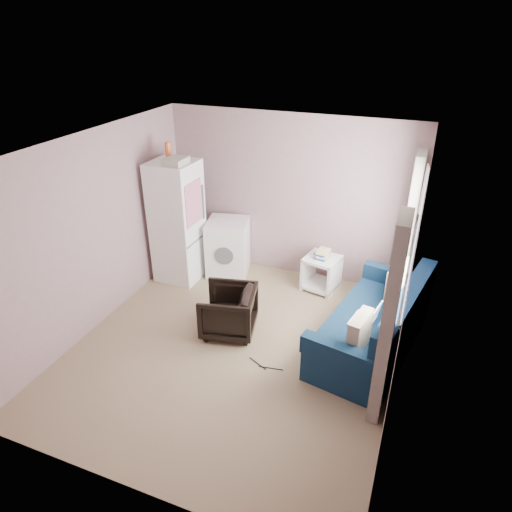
# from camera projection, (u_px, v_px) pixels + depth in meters

# --- Properties ---
(room) EXTENTS (3.84, 4.24, 2.54)m
(room) POSITION_uv_depth(u_px,v_px,m) (234.00, 259.00, 5.12)
(room) COLOR #998264
(room) RESTS_ON ground
(armchair) EXTENTS (0.75, 0.78, 0.68)m
(armchair) POSITION_uv_depth(u_px,v_px,m) (228.00, 309.00, 5.84)
(armchair) COLOR black
(armchair) RESTS_ON ground
(fridge) EXTENTS (0.67, 0.65, 2.11)m
(fridge) POSITION_uv_depth(u_px,v_px,m) (177.00, 221.00, 6.83)
(fridge) COLOR white
(fridge) RESTS_ON ground
(washing_machine) EXTENTS (0.74, 0.74, 0.88)m
(washing_machine) POSITION_uv_depth(u_px,v_px,m) (228.00, 246.00, 7.19)
(washing_machine) COLOR white
(washing_machine) RESTS_ON ground
(side_table) EXTENTS (0.56, 0.56, 0.65)m
(side_table) POSITION_uv_depth(u_px,v_px,m) (321.00, 271.00, 6.80)
(side_table) COLOR white
(side_table) RESTS_ON ground
(sofa) EXTENTS (1.30, 2.18, 0.91)m
(sofa) POSITION_uv_depth(u_px,v_px,m) (376.00, 327.00, 5.51)
(sofa) COLOR #0F2946
(sofa) RESTS_ON ground
(window_dressing) EXTENTS (0.17, 2.62, 2.18)m
(window_dressing) POSITION_uv_depth(u_px,v_px,m) (401.00, 270.00, 5.19)
(window_dressing) COLOR white
(window_dressing) RESTS_ON ground
(floor_cables) EXTENTS (0.45, 0.14, 0.01)m
(floor_cables) POSITION_uv_depth(u_px,v_px,m) (264.00, 366.00, 5.39)
(floor_cables) COLOR black
(floor_cables) RESTS_ON ground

